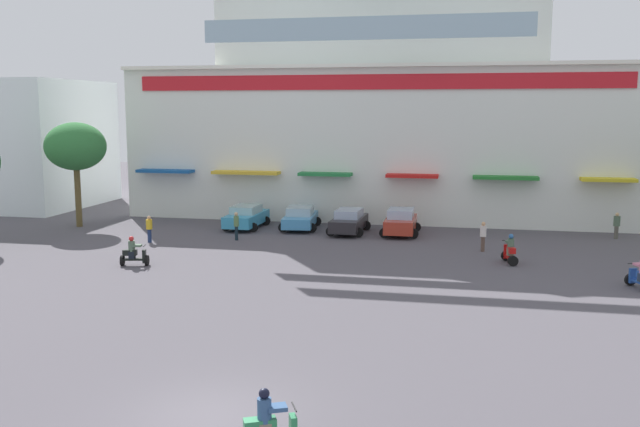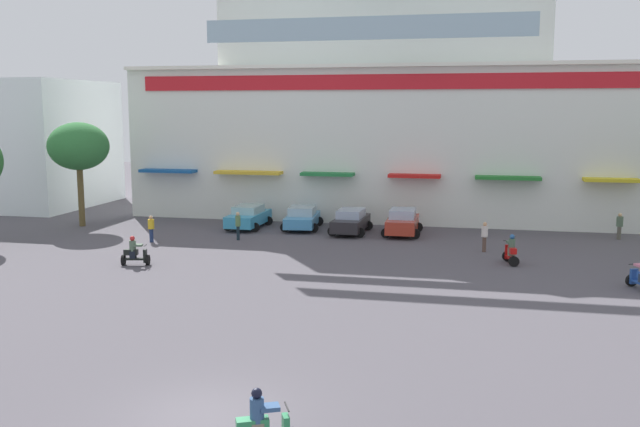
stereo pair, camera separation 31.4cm
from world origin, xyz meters
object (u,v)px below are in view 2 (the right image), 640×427
Objects in this scene: scooter_rider_2 at (262,426)px; pedestrian_0 at (151,227)px; parked_car_3 at (403,222)px; pedestrian_1 at (238,224)px; scooter_rider_0 at (135,253)px; pedestrian_2 at (485,235)px; plaza_tree_0 at (78,147)px; parked_car_0 at (248,217)px; parked_car_2 at (351,221)px; parked_car_1 at (302,218)px; scooter_rider_6 at (511,251)px; pedestrian_3 at (620,225)px.

scooter_rider_2 is 0.99× the size of pedestrian_0.
pedestrian_1 reaches higher than parked_car_3.
scooter_rider_0 is at bearing -110.59° from pedestrian_1.
pedestrian_1 is (2.80, 7.46, 0.37)m from scooter_rider_0.
scooter_rider_0 is 18.37m from pedestrian_2.
plaza_tree_0 reaches higher than parked_car_0.
pedestrian_1 is at bearing -148.98° from parked_car_2.
pedestrian_0 is 0.96× the size of pedestrian_2.
pedestrian_0 is (-1.92, 5.77, 0.28)m from scooter_rider_0.
parked_car_1 is 14.81m from scooter_rider_6.
scooter_rider_6 is (18.21, 4.27, 0.04)m from scooter_rider_0.
scooter_rider_6 reaches higher than parked_car_1.
pedestrian_2 is 1.03× the size of pedestrian_3.
pedestrian_0 is at bearing -160.40° from pedestrian_1.
plaza_tree_0 is 34.08m from pedestrian_3.
plaza_tree_0 reaches higher than pedestrian_1.
pedestrian_3 is (22.73, 0.93, 0.13)m from parked_car_0.
parked_car_0 is at bearing -177.66° from pedestrian_3.
scooter_rider_2 is (-0.33, -28.16, -0.16)m from parked_car_3.
plaza_tree_0 is 18.39m from parked_car_2.
scooter_rider_2 is (20.67, -26.90, -4.59)m from plaza_tree_0.
parked_car_2 is 15.97m from pedestrian_3.
pedestrian_3 is at bearing 34.62° from pedestrian_2.
parked_car_1 is 19.24m from pedestrian_3.
parked_car_3 reaches higher than parked_car_2.
scooter_rider_0 is 0.94× the size of pedestrian_3.
parked_car_2 is 2.87× the size of scooter_rider_0.
scooter_rider_6 is at bearing -11.85° from plaza_tree_0.
parked_car_3 is 2.52× the size of pedestrian_3.
plaza_tree_0 reaches higher than pedestrian_3.
pedestrian_0 is 27.57m from pedestrian_3.
pedestrian_1 is 14.16m from pedestrian_2.
pedestrian_3 is (22.01, 5.04, -0.09)m from pedestrian_1.
scooter_rider_0 is 0.95× the size of pedestrian_0.
plaza_tree_0 is 12.69m from pedestrian_1.
pedestrian_3 is (24.82, 12.50, 0.28)m from scooter_rider_0.
plaza_tree_0 is at bearing 127.54° from scooter_rider_2.
pedestrian_0 is at bearing 175.73° from scooter_rider_6.
plaza_tree_0 is 9.22m from pedestrian_0.
scooter_rider_0 is at bearing -71.60° from pedestrian_0.
scooter_rider_6 is 10.55m from pedestrian_3.
parked_car_0 is at bearing 8.37° from plaza_tree_0.
pedestrian_2 is (8.05, -4.06, 0.17)m from parked_car_2.
scooter_rider_0 is at bearing -137.17° from parked_car_3.
parked_car_2 is at bearing 31.02° from pedestrian_1.
plaza_tree_0 is at bearing 131.75° from scooter_rider_0.
pedestrian_1 reaches higher than pedestrian_0.
parked_car_0 is 2.68× the size of pedestrian_2.
pedestrian_0 is at bearing 121.10° from scooter_rider_2.
plaza_tree_0 is 15.29m from parked_car_1.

